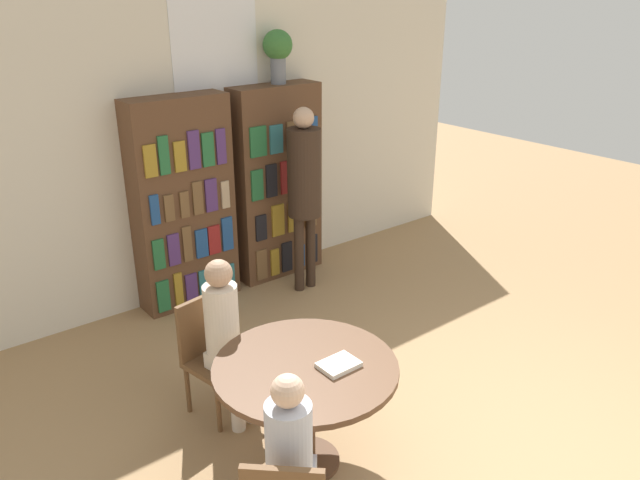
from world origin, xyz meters
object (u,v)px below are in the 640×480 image
at_px(reading_table, 306,383).
at_px(seated_reader_right, 291,459).
at_px(seated_reader_left, 227,333).
at_px(flower_vase, 278,50).
at_px(chair_left_side, 211,350).
at_px(bookshelf_left, 183,204).
at_px(bookshelf_right, 277,183).
at_px(librarian_standing, 304,180).

relative_size(reading_table, seated_reader_right, 0.95).
relative_size(reading_table, seated_reader_left, 0.94).
relative_size(flower_vase, chair_left_side, 0.59).
relative_size(bookshelf_left, seated_reader_left, 1.63).
bearing_deg(reading_table, seated_reader_right, -133.44).
bearing_deg(flower_vase, chair_left_side, -137.43).
distance_m(bookshelf_left, seated_reader_right, 3.26).
bearing_deg(seated_reader_right, reading_table, 90.00).
height_order(bookshelf_right, librarian_standing, bookshelf_right).
bearing_deg(librarian_standing, bookshelf_right, 87.41).
distance_m(bookshelf_left, bookshelf_right, 1.07).
relative_size(bookshelf_right, seated_reader_left, 1.63).
distance_m(bookshelf_left, librarian_standing, 1.18).
height_order(flower_vase, chair_left_side, flower_vase).
height_order(bookshelf_left, chair_left_side, bookshelf_left).
bearing_deg(reading_table, librarian_standing, 52.83).
height_order(bookshelf_left, librarian_standing, bookshelf_left).
distance_m(reading_table, seated_reader_left, 0.74).
distance_m(flower_vase, seated_reader_left, 3.04).
height_order(bookshelf_left, bookshelf_right, same).
xyz_separation_m(reading_table, seated_reader_right, (-0.50, -0.53, 0.05)).
relative_size(flower_vase, librarian_standing, 0.28).
distance_m(reading_table, seated_reader_right, 0.73).
bearing_deg(bookshelf_left, chair_left_side, -112.13).
bearing_deg(seated_reader_right, librarian_standing, 94.88).
height_order(bookshelf_left, flower_vase, flower_vase).
xyz_separation_m(chair_left_side, seated_reader_right, (-0.34, -1.43, 0.19)).
height_order(chair_left_side, librarian_standing, librarian_standing).
xyz_separation_m(flower_vase, chair_left_side, (-1.80, -1.66, -1.86)).
distance_m(flower_vase, librarian_standing, 1.28).
relative_size(bookshelf_right, librarian_standing, 1.08).
bearing_deg(reading_table, bookshelf_left, 78.84).
relative_size(reading_table, librarian_standing, 0.62).
bearing_deg(flower_vase, seated_reader_left, -133.95).
xyz_separation_m(reading_table, seated_reader_left, (-0.13, 0.72, 0.07)).
bearing_deg(flower_vase, librarian_standing, -98.99).
bearing_deg(chair_left_side, seated_reader_right, 66.27).
distance_m(bookshelf_left, seated_reader_left, 1.96).
bearing_deg(seated_reader_left, seated_reader_right, 63.04).
distance_m(bookshelf_right, chair_left_side, 2.46).
bearing_deg(seated_reader_left, librarian_standing, -152.36).
height_order(bookshelf_right, reading_table, bookshelf_right).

